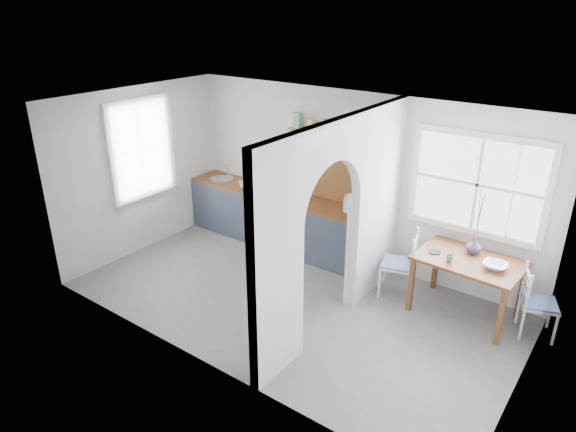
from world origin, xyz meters
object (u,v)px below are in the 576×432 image
Objects in this scene: dining_table at (465,287)px; chair_right at (540,303)px; chair_left at (398,263)px; vase at (474,246)px; kettle at (349,203)px.

chair_right reaches higher than dining_table.
dining_table is 0.92m from chair_left.
vase is at bearing 101.11° from dining_table.
chair_left is 4.73× the size of vase.
chair_right is (0.86, 0.09, 0.04)m from dining_table.
chair_left is 1.16m from kettle.
chair_right is at bearing 9.57° from dining_table.
chair_right is at bearing -6.40° from vase.
kettle is (-0.97, 0.30, 0.55)m from chair_left.
kettle is at bearing 178.45° from vase.
chair_left is at bearing -172.12° from dining_table.
kettle is at bearing -122.84° from chair_left.
dining_table is 4.87× the size of kettle.
dining_table is at bearing -82.72° from vase.
vase reaches higher than dining_table.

